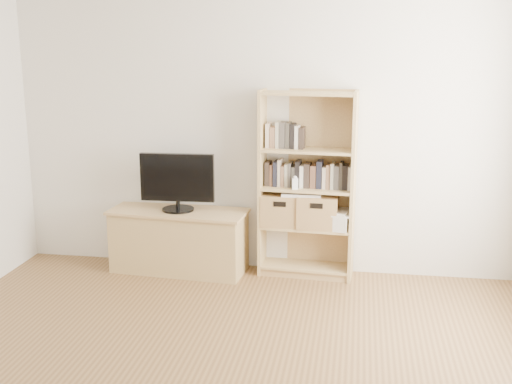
% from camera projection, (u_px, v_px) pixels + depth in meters
% --- Properties ---
extents(back_wall, '(4.50, 0.02, 2.60)m').
position_uv_depth(back_wall, '(262.00, 128.00, 5.69)').
color(back_wall, silver).
rests_on(back_wall, floor).
extents(tv_stand, '(1.22, 0.54, 0.55)m').
position_uv_depth(tv_stand, '(179.00, 242.00, 5.83)').
color(tv_stand, tan).
rests_on(tv_stand, floor).
extents(bookshelf, '(0.84, 0.35, 1.65)m').
position_uv_depth(bookshelf, '(307.00, 185.00, 5.60)').
color(bookshelf, tan).
rests_on(bookshelf, floor).
extents(television, '(0.66, 0.08, 0.52)m').
position_uv_depth(television, '(177.00, 182.00, 5.70)').
color(television, black).
rests_on(television, tv_stand).
extents(books_row_mid, '(0.85, 0.18, 0.23)m').
position_uv_depth(books_row_mid, '(308.00, 174.00, 5.59)').
color(books_row_mid, '#332822').
rests_on(books_row_mid, bookshelf).
extents(books_row_upper, '(0.38, 0.15, 0.19)m').
position_uv_depth(books_row_upper, '(287.00, 137.00, 5.55)').
color(books_row_upper, '#332822').
rests_on(books_row_upper, bookshelf).
extents(baby_monitor, '(0.06, 0.04, 0.10)m').
position_uv_depth(baby_monitor, '(295.00, 184.00, 5.52)').
color(baby_monitor, white).
rests_on(baby_monitor, bookshelf).
extents(basket_left, '(0.35, 0.29, 0.28)m').
position_uv_depth(basket_left, '(282.00, 209.00, 5.69)').
color(basket_left, olive).
rests_on(basket_left, bookshelf).
extents(basket_right, '(0.36, 0.30, 0.29)m').
position_uv_depth(basket_right, '(318.00, 211.00, 5.62)').
color(basket_right, olive).
rests_on(basket_right, bookshelf).
extents(laptop, '(0.34, 0.24, 0.03)m').
position_uv_depth(laptop, '(302.00, 193.00, 5.61)').
color(laptop, white).
rests_on(laptop, basket_left).
extents(magazine_stack, '(0.25, 0.32, 0.13)m').
position_uv_depth(magazine_stack, '(339.00, 221.00, 5.60)').
color(magazine_stack, silver).
rests_on(magazine_stack, bookshelf).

